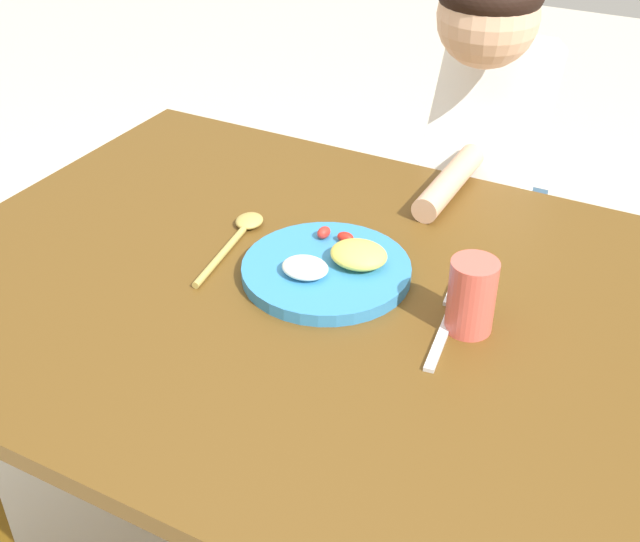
# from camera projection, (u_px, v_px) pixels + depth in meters

# --- Properties ---
(dining_table) EXTENTS (1.15, 0.88, 0.67)m
(dining_table) POSITION_uv_depth(u_px,v_px,m) (306.00, 353.00, 1.24)
(dining_table) COLOR brown
(dining_table) RESTS_ON ground_plane
(plate) EXTENTS (0.25, 0.25, 0.05)m
(plate) POSITION_uv_depth(u_px,v_px,m) (329.00, 268.00, 1.18)
(plate) COLOR #3180BB
(plate) RESTS_ON dining_table
(fork) EXTENTS (0.05, 0.24, 0.01)m
(fork) POSITION_uv_depth(u_px,v_px,m) (450.00, 316.00, 1.10)
(fork) COLOR silver
(fork) RESTS_ON dining_table
(spoon) EXTENTS (0.06, 0.22, 0.02)m
(spoon) POSITION_uv_depth(u_px,v_px,m) (239.00, 233.00, 1.28)
(spoon) COLOR tan
(spoon) RESTS_ON dining_table
(drinking_cup) EXTENTS (0.06, 0.06, 0.10)m
(drinking_cup) POSITION_uv_depth(u_px,v_px,m) (471.00, 296.00, 1.06)
(drinking_cup) COLOR #D95A4D
(drinking_cup) RESTS_ON dining_table
(person) EXTENTS (0.21, 0.46, 1.03)m
(person) POSITION_uv_depth(u_px,v_px,m) (481.00, 194.00, 1.61)
(person) COLOR #35536B
(person) RESTS_ON ground_plane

